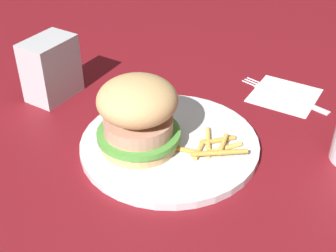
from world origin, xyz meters
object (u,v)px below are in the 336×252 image
at_px(plate, 168,146).
at_px(fork, 284,94).
at_px(fries_pile, 213,147).
at_px(napkin, 284,95).
at_px(napkin_dispenser, 51,69).
at_px(sandwich, 138,114).

bearing_deg(plate, fork, 157.37).
bearing_deg(fork, fries_pile, -8.81).
bearing_deg(fries_pile, napkin, 170.79).
bearing_deg(plate, napkin, 157.02).
height_order(napkin, fork, fork).
distance_m(fries_pile, fork, 0.22).
relative_size(plate, fries_pile, 2.73).
xyz_separation_m(napkin, napkin_dispenser, (0.21, -0.35, 0.05)).
bearing_deg(sandwich, napkin, 152.92).
height_order(sandwich, napkin_dispenser, sandwich).
bearing_deg(napkin, sandwich, -27.08).
xyz_separation_m(sandwich, fries_pile, (-0.04, 0.10, -0.05)).
bearing_deg(sandwich, fries_pile, 113.95).
distance_m(fork, napkin_dispenser, 0.41).
distance_m(napkin, fork, 0.00).
height_order(fork, napkin_dispenser, napkin_dispenser).
height_order(plate, napkin_dispenser, napkin_dispenser).
distance_m(plate, sandwich, 0.07).
height_order(fries_pile, napkin, fries_pile).
height_order(fries_pile, napkin_dispenser, napkin_dispenser).
distance_m(plate, napkin, 0.26).
distance_m(sandwich, napkin, 0.30).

